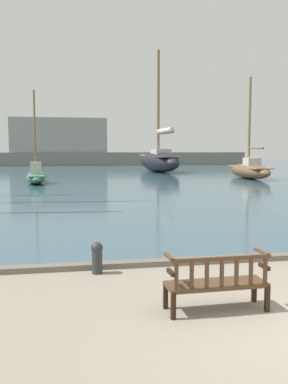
# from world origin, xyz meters

# --- Properties ---
(harbor_water) EXTENTS (100.00, 80.00, 0.08)m
(harbor_water) POSITION_xyz_m (0.00, 44.00, 0.04)
(harbor_water) COLOR #385666
(harbor_water) RESTS_ON ground
(quay_edge_kerb) EXTENTS (40.00, 0.30, 0.12)m
(quay_edge_kerb) POSITION_xyz_m (0.00, 3.85, 0.06)
(quay_edge_kerb) COLOR #675F54
(quay_edge_kerb) RESTS_ON ground
(park_bench) EXTENTS (1.61, 0.56, 0.92)m
(park_bench) POSITION_xyz_m (-0.95, 1.08, 0.47)
(park_bench) COLOR black
(park_bench) RESTS_ON ground
(sailboat_distant_harbor) EXTENTS (2.50, 7.95, 8.48)m
(sailboat_distant_harbor) POSITION_xyz_m (12.05, 28.81, 0.82)
(sailboat_distant_harbor) COLOR brown
(sailboat_distant_harbor) RESTS_ON harbor_water
(sailboat_mid_port) EXTENTS (3.65, 14.33, 13.10)m
(sailboat_mid_port) POSITION_xyz_m (6.82, 40.61, 1.36)
(sailboat_mid_port) COLOR black
(sailboat_mid_port) RESTS_ON harbor_water
(sailboat_far_starboard) EXTENTS (1.79, 6.04, 6.69)m
(sailboat_far_starboard) POSITION_xyz_m (-5.38, 26.78, 0.61)
(sailboat_far_starboard) COLOR #2D6647
(sailboat_far_starboard) RESTS_ON harbor_water
(mooring_bollard) EXTENTS (0.25, 0.25, 0.66)m
(mooring_bollard) POSITION_xyz_m (-2.65, 3.47, 0.37)
(mooring_bollard) COLOR #2D2D33
(mooring_bollard) RESTS_ON ground
(far_breakwater) EXTENTS (50.36, 2.40, 7.25)m
(far_breakwater) POSITION_xyz_m (-1.68, 60.99, 2.40)
(far_breakwater) COLOR slate
(far_breakwater) RESTS_ON ground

